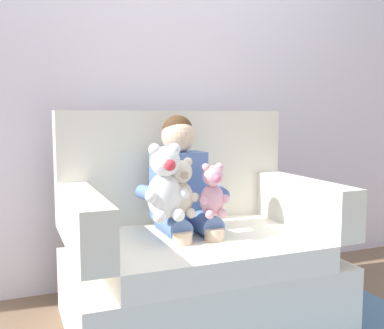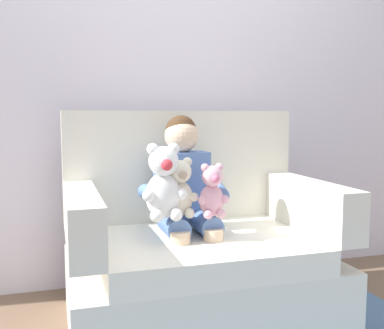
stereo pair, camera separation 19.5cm
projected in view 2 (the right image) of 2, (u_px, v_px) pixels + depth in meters
ground_plane at (200, 322)px, 2.28m from camera, size 8.00×8.00×0.00m
back_wall at (165, 71)px, 2.81m from camera, size 6.00×0.10×2.60m
armchair at (197, 254)px, 2.29m from camera, size 1.27×0.87×1.05m
seated_child at (185, 190)px, 2.25m from camera, size 0.45×0.39×0.82m
plush_cream at (180, 189)px, 2.10m from camera, size 0.16×0.13×0.28m
plush_white at (164, 184)px, 2.05m from camera, size 0.21×0.17×0.35m
plush_pink at (212, 192)px, 2.10m from camera, size 0.15×0.12×0.25m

